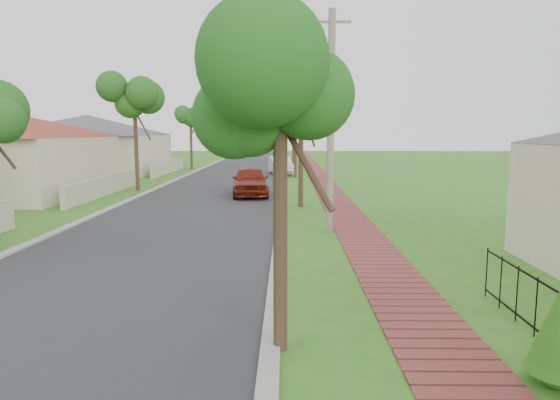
% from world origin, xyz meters
% --- Properties ---
extents(road, '(7.00, 120.00, 0.02)m').
position_xyz_m(road, '(-3.00, 20.00, 0.00)').
color(road, '#28282B').
rests_on(road, ground).
extents(kerb_right, '(0.30, 120.00, 0.10)m').
position_xyz_m(kerb_right, '(0.65, 20.00, 0.00)').
color(kerb_right, '#9E9E99').
rests_on(kerb_right, ground).
extents(kerb_left, '(0.30, 120.00, 0.10)m').
position_xyz_m(kerb_left, '(-6.65, 20.00, 0.00)').
color(kerb_left, '#9E9E99').
rests_on(kerb_left, ground).
extents(sidewalk, '(1.50, 120.00, 0.03)m').
position_xyz_m(sidewalk, '(3.25, 20.00, 0.00)').
color(sidewalk, brown).
rests_on(sidewalk, ground).
extents(street_trees, '(10.70, 37.65, 5.89)m').
position_xyz_m(street_trees, '(-2.87, 26.84, 4.54)').
color(street_trees, '#382619').
rests_on(street_trees, ground).
extents(far_house_grey, '(15.56, 15.56, 4.60)m').
position_xyz_m(far_house_grey, '(-14.97, 34.00, 2.34)').
color(far_house_grey, beige).
rests_on(far_house_grey, ground).
extents(parked_car_red, '(2.17, 4.58, 1.51)m').
position_xyz_m(parked_car_red, '(-1.00, 19.79, 0.76)').
color(parked_car_red, maroon).
rests_on(parked_car_red, ground).
extents(parked_car_white, '(2.08, 4.39, 1.39)m').
position_xyz_m(parked_car_white, '(0.40, 32.69, 0.70)').
color(parked_car_white, white).
rests_on(parked_car_white, ground).
extents(near_tree, '(1.87, 1.87, 4.80)m').
position_xyz_m(near_tree, '(0.80, 1.50, 3.82)').
color(near_tree, '#382619').
rests_on(near_tree, ground).
extents(utility_pole, '(1.20, 0.24, 7.10)m').
position_xyz_m(utility_pole, '(2.30, 10.49, 3.61)').
color(utility_pole, gray).
rests_on(utility_pole, ground).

